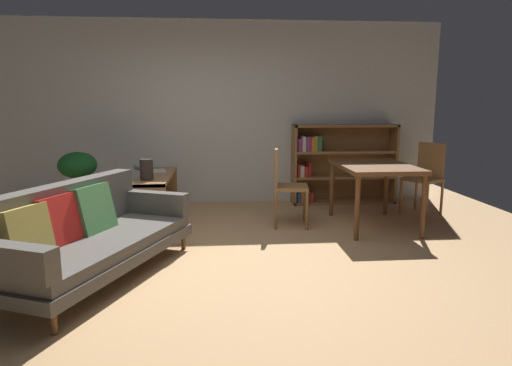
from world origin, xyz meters
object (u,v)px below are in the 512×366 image
object	(u,v)px
media_console	(157,199)
fabric_couch	(84,233)
open_laptop	(152,170)
desk_speaker	(147,170)
potted_floor_plant	(78,173)
dining_table	(374,171)
bookshelf	(337,164)
dining_chair_near	(426,174)
dining_chair_far	(285,182)

from	to	relation	value
media_console	fabric_couch	bearing A→B (deg)	-102.11
open_laptop	desk_speaker	distance (m)	0.66
media_console	desk_speaker	world-z (taller)	desk_speaker
fabric_couch	media_console	world-z (taller)	fabric_couch
fabric_couch	potted_floor_plant	world-z (taller)	potted_floor_plant
media_console	dining_table	xyz separation A→B (m)	(2.67, -0.40, 0.39)
media_console	desk_speaker	bearing A→B (deg)	-97.91
media_console	bookshelf	xyz separation A→B (m)	(2.57, 0.98, 0.30)
potted_floor_plant	dining_table	distance (m)	3.70
dining_chair_near	dining_table	bearing A→B (deg)	-148.50
desk_speaker	potted_floor_plant	world-z (taller)	potted_floor_plant
open_laptop	dining_chair_far	world-z (taller)	dining_chair_far
dining_table	media_console	bearing A→B (deg)	171.56
dining_chair_far	dining_chair_near	bearing A→B (deg)	12.32
fabric_couch	dining_table	bearing A→B (deg)	24.38
potted_floor_plant	desk_speaker	bearing A→B (deg)	-28.79
dining_chair_far	media_console	bearing A→B (deg)	170.55
fabric_couch	potted_floor_plant	distance (m)	2.02
media_console	potted_floor_plant	bearing A→B (deg)	172.49
dining_table	dining_chair_far	bearing A→B (deg)	173.06
open_laptop	dining_chair_near	distance (m)	3.69
open_laptop	dining_chair_near	world-z (taller)	dining_chair_near
dining_table	bookshelf	bearing A→B (deg)	94.12
bookshelf	fabric_couch	bearing A→B (deg)	-136.94
media_console	open_laptop	world-z (taller)	open_laptop
media_console	desk_speaker	size ratio (longest dim) A/B	5.47
media_console	desk_speaker	distance (m)	0.59
dining_chair_far	bookshelf	size ratio (longest dim) A/B	0.62
bookshelf	dining_chair_near	bearing A→B (deg)	-38.14
open_laptop	dining_chair_far	distance (m)	1.77
fabric_couch	media_console	size ratio (longest dim) A/B	1.59
fabric_couch	dining_chair_far	bearing A→B (deg)	37.47
fabric_couch	dining_chair_far	xyz separation A→B (m)	(1.97, 1.51, 0.16)
desk_speaker	dining_chair_near	xyz separation A→B (m)	(3.65, 0.56, -0.19)
open_laptop	bookshelf	size ratio (longest dim) A/B	0.29
media_console	dining_chair_near	distance (m)	3.61
potted_floor_plant	dining_chair_far	size ratio (longest dim) A/B	0.93
desk_speaker	dining_chair_near	distance (m)	3.70
fabric_couch	dining_table	distance (m)	3.36
open_laptop	dining_table	size ratio (longest dim) A/B	0.37
potted_floor_plant	open_laptop	bearing A→B (deg)	8.33
dining_chair_near	potted_floor_plant	bearing A→B (deg)	-179.48
media_console	open_laptop	xyz separation A→B (m)	(-0.10, 0.26, 0.34)
desk_speaker	dining_chair_far	distance (m)	1.66
media_console	desk_speaker	xyz separation A→B (m)	(-0.05, -0.39, 0.44)
media_console	open_laptop	size ratio (longest dim) A/B	2.96
dining_table	bookshelf	world-z (taller)	bookshelf
potted_floor_plant	bookshelf	bearing A→B (deg)	13.39
potted_floor_plant	dining_table	bearing A→B (deg)	-8.19
fabric_couch	media_console	distance (m)	1.82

